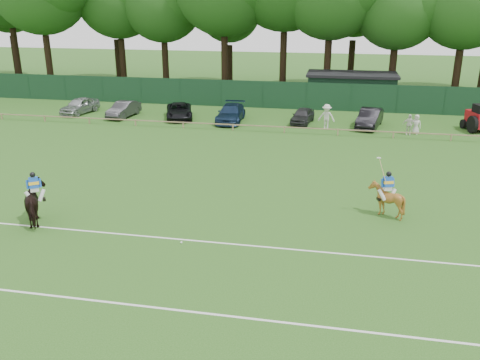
% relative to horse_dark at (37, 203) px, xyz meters
% --- Properties ---
extents(ground, '(160.00, 160.00, 0.00)m').
position_rel_horse_dark_xyz_m(ground, '(8.16, 0.52, -0.95)').
color(ground, '#1E4C14').
rests_on(ground, ground).
extents(horse_dark, '(2.12, 2.42, 1.89)m').
position_rel_horse_dark_xyz_m(horse_dark, '(0.00, 0.00, 0.00)').
color(horse_dark, black).
rests_on(horse_dark, ground).
extents(horse_chestnut, '(1.70, 1.81, 1.62)m').
position_rel_horse_dark_xyz_m(horse_chestnut, '(15.54, 3.79, -0.14)').
color(horse_chestnut, brown).
rests_on(horse_chestnut, ground).
extents(sedan_silver, '(2.43, 4.36, 1.40)m').
position_rel_horse_dark_xyz_m(sedan_silver, '(-9.45, 21.98, -0.25)').
color(sedan_silver, '#A3A7A8').
rests_on(sedan_silver, ground).
extents(sedan_grey, '(1.79, 4.13, 1.32)m').
position_rel_horse_dark_xyz_m(sedan_grey, '(-5.06, 21.41, -0.29)').
color(sedan_grey, '#303033').
rests_on(sedan_grey, ground).
extents(suv_black, '(3.44, 5.00, 1.27)m').
position_rel_horse_dark_xyz_m(suv_black, '(-0.18, 21.74, -0.31)').
color(suv_black, black).
rests_on(suv_black, ground).
extents(sedan_navy, '(2.17, 4.93, 1.41)m').
position_rel_horse_dark_xyz_m(sedan_navy, '(4.37, 21.41, -0.24)').
color(sedan_navy, '#13253E').
rests_on(sedan_navy, ground).
extents(hatch_grey, '(1.99, 3.78, 1.23)m').
position_rel_horse_dark_xyz_m(hatch_grey, '(10.24, 22.04, -0.33)').
color(hatch_grey, '#303032').
rests_on(hatch_grey, ground).
extents(estate_black, '(2.42, 4.65, 1.46)m').
position_rel_horse_dark_xyz_m(estate_black, '(15.56, 21.68, -0.22)').
color(estate_black, black).
rests_on(estate_black, ground).
extents(spectator_left, '(1.37, 0.92, 1.98)m').
position_rel_horse_dark_xyz_m(spectator_left, '(12.22, 20.23, 0.04)').
color(spectator_left, beige).
rests_on(spectator_left, ground).
extents(spectator_mid, '(0.95, 0.49, 1.55)m').
position_rel_horse_dark_xyz_m(spectator_mid, '(18.33, 19.76, -0.17)').
color(spectator_mid, silver).
rests_on(spectator_mid, ground).
extents(spectator_right, '(0.83, 0.68, 1.47)m').
position_rel_horse_dark_xyz_m(spectator_right, '(18.90, 20.11, -0.21)').
color(spectator_right, silver).
rests_on(spectator_right, ground).
extents(rider_dark, '(0.84, 0.66, 1.41)m').
position_rel_horse_dark_xyz_m(rider_dark, '(0.01, -0.01, 0.81)').
color(rider_dark, silver).
rests_on(rider_dark, ground).
extents(rider_chestnut, '(0.98, 0.54, 2.05)m').
position_rel_horse_dark_xyz_m(rider_chestnut, '(15.54, 3.78, 0.60)').
color(rider_chestnut, silver).
rests_on(rider_chestnut, ground).
extents(polo_ball, '(0.09, 0.09, 0.09)m').
position_rel_horse_dark_xyz_m(polo_ball, '(7.02, -0.83, -0.90)').
color(polo_ball, silver).
rests_on(polo_ball, ground).
extents(pitch_lines, '(60.00, 5.10, 0.01)m').
position_rel_horse_dark_xyz_m(pitch_lines, '(8.16, -2.98, -0.94)').
color(pitch_lines, silver).
rests_on(pitch_lines, ground).
extents(pitch_rail, '(62.10, 0.10, 0.50)m').
position_rel_horse_dark_xyz_m(pitch_rail, '(8.16, 18.52, -0.50)').
color(pitch_rail, '#997F5B').
rests_on(pitch_rail, ground).
extents(perimeter_fence, '(92.08, 0.08, 2.50)m').
position_rel_horse_dark_xyz_m(perimeter_fence, '(8.16, 27.52, 0.30)').
color(perimeter_fence, '#14351E').
rests_on(perimeter_fence, ground).
extents(utility_shed, '(8.40, 4.40, 3.04)m').
position_rel_horse_dark_xyz_m(utility_shed, '(14.16, 30.52, 0.59)').
color(utility_shed, '#14331E').
rests_on(utility_shed, ground).
extents(tree_row, '(96.00, 12.00, 21.00)m').
position_rel_horse_dark_xyz_m(tree_row, '(10.16, 35.52, -0.95)').
color(tree_row, '#26561C').
rests_on(tree_row, ground).
extents(tractor, '(2.28, 2.85, 2.10)m').
position_rel_horse_dark_xyz_m(tractor, '(23.71, 21.89, 0.05)').
color(tractor, '#A20F16').
rests_on(tractor, ground).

